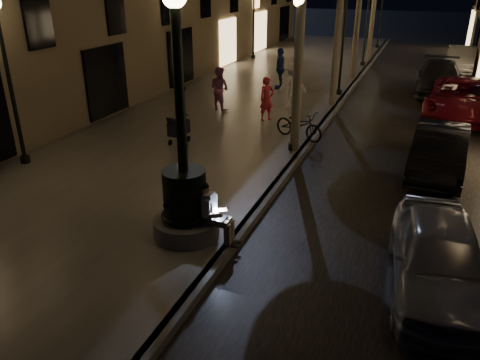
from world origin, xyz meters
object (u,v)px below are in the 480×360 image
at_px(lamp_left_a, 5,59).
at_px(car_rear, 439,77).
at_px(lamp_curb_d, 382,5).
at_px(pedestrian_red, 267,99).
at_px(pedestrian_pink, 219,88).
at_px(pedestrian_white, 292,86).
at_px(lamp_curb_b, 344,26).
at_px(stroller, 179,128).
at_px(lamp_left_c, 254,10).
at_px(car_front, 439,257).
at_px(lamp_curb_c, 368,13).
at_px(car_second, 439,151).
at_px(bicycle, 299,125).
at_px(lamp_curb_a, 297,52).
at_px(lamp_left_b, 179,24).
at_px(fountain_lamppost, 185,192).
at_px(car_third, 461,98).
at_px(car_fifth, 461,59).
at_px(pedestrian_blue, 280,68).
at_px(seated_man_laptop, 212,211).

xyz_separation_m(lamp_left_a, car_rear, (11.40, 15.00, -2.51)).
distance_m(lamp_curb_d, pedestrian_red, 21.42).
bearing_deg(pedestrian_pink, pedestrian_white, -137.48).
relative_size(car_rear, pedestrian_red, 3.05).
height_order(lamp_curb_b, pedestrian_white, lamp_curb_b).
height_order(stroller, pedestrian_red, pedestrian_red).
relative_size(lamp_left_c, car_front, 1.20).
bearing_deg(car_rear, car_front, -89.12).
distance_m(lamp_curb_c, car_front, 22.36).
relative_size(car_second, bicycle, 2.24).
bearing_deg(pedestrian_red, lamp_left_c, 62.34).
xyz_separation_m(lamp_curb_a, car_front, (4.30, -5.79, -2.55)).
bearing_deg(stroller, lamp_left_c, 105.06).
xyz_separation_m(car_rear, pedestrian_pink, (-8.38, -7.46, 0.35)).
distance_m(pedestrian_pink, pedestrian_white, 2.98).
bearing_deg(bicycle, lamp_left_a, 146.92).
bearing_deg(lamp_left_c, pedestrian_pink, -76.39).
relative_size(car_second, pedestrian_pink, 2.35).
bearing_deg(lamp_left_b, lamp_curb_c, 54.63).
height_order(fountain_lamppost, lamp_left_a, fountain_lamppost).
height_order(pedestrian_pink, bicycle, pedestrian_pink).
bearing_deg(lamp_left_a, lamp_curb_d, 75.77).
bearing_deg(pedestrian_red, lamp_curb_b, 21.48).
relative_size(lamp_curb_b, car_third, 0.89).
height_order(car_second, bicycle, car_second).
distance_m(lamp_curb_b, lamp_left_b, 7.38).
bearing_deg(lamp_curb_d, bicycle, -90.25).
height_order(lamp_curb_b, lamp_left_a, same).
height_order(lamp_left_a, car_front, lamp_left_a).
relative_size(lamp_curb_a, pedestrian_pink, 2.75).
bearing_deg(lamp_left_a, car_fifth, 59.17).
distance_m(lamp_left_a, bicycle, 9.03).
distance_m(lamp_curb_c, car_second, 16.61).
bearing_deg(car_front, lamp_curb_a, 121.09).
xyz_separation_m(lamp_left_c, car_fifth, (12.60, 1.11, -2.51)).
relative_size(lamp_curb_a, pedestrian_blue, 2.48).
relative_size(fountain_lamppost, car_fifth, 1.19).
height_order(lamp_left_a, lamp_left_c, same).
bearing_deg(fountain_lamppost, bicycle, 85.17).
height_order(car_second, pedestrian_pink, pedestrian_pink).
xyz_separation_m(stroller, pedestrian_blue, (0.74, 8.94, 0.44)).
bearing_deg(seated_man_laptop, lamp_curb_b, 89.64).
xyz_separation_m(lamp_curb_c, car_fifth, (5.50, 1.11, -2.51)).
xyz_separation_m(lamp_left_c, car_rear, (11.40, -5.00, -2.51)).
relative_size(seated_man_laptop, car_rear, 0.26).
relative_size(lamp_left_a, pedestrian_blue, 2.48).
xyz_separation_m(lamp_curb_a, pedestrian_red, (-1.80, 2.77, -2.21)).
bearing_deg(lamp_curb_a, lamp_curb_b, 90.00).
xyz_separation_m(lamp_curb_d, lamp_left_a, (-7.10, -28.00, 0.00)).
xyz_separation_m(lamp_curb_d, car_third, (5.11, -17.26, -2.49)).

